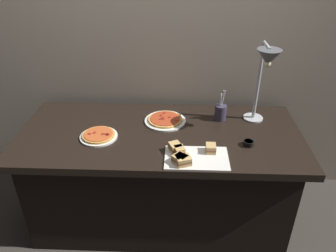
{
  "coord_description": "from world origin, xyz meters",
  "views": [
    {
      "loc": [
        0.13,
        -1.88,
        1.92
      ],
      "look_at": [
        0.06,
        0.0,
        0.81
      ],
      "focal_mm": 35.23,
      "sensor_mm": 36.0,
      "label": 1
    }
  ],
  "objects_px": {
    "heat_lamp": "(266,66)",
    "pizza_plate_front": "(165,120)",
    "pizza_plate_center": "(99,136)",
    "utensil_holder": "(220,112)",
    "sandwich_platter": "(190,156)",
    "sauce_cup_near": "(248,143)"
  },
  "relations": [
    {
      "from": "heat_lamp",
      "to": "utensil_holder",
      "type": "relative_size",
      "value": 2.45
    },
    {
      "from": "pizza_plate_front",
      "to": "sauce_cup_near",
      "type": "xyz_separation_m",
      "value": [
        0.54,
        -0.28,
        0.01
      ]
    },
    {
      "from": "heat_lamp",
      "to": "pizza_plate_front",
      "type": "height_order",
      "value": "heat_lamp"
    },
    {
      "from": "heat_lamp",
      "to": "utensil_holder",
      "type": "height_order",
      "value": "heat_lamp"
    },
    {
      "from": "sandwich_platter",
      "to": "sauce_cup_near",
      "type": "distance_m",
      "value": 0.41
    },
    {
      "from": "utensil_holder",
      "to": "pizza_plate_front",
      "type": "bearing_deg",
      "value": -172.39
    },
    {
      "from": "heat_lamp",
      "to": "sandwich_platter",
      "type": "distance_m",
      "value": 0.74
    },
    {
      "from": "sandwich_platter",
      "to": "sauce_cup_near",
      "type": "relative_size",
      "value": 5.71
    },
    {
      "from": "pizza_plate_center",
      "to": "sandwich_platter",
      "type": "height_order",
      "value": "sandwich_platter"
    },
    {
      "from": "pizza_plate_front",
      "to": "utensil_holder",
      "type": "distance_m",
      "value": 0.4
    },
    {
      "from": "pizza_plate_front",
      "to": "sauce_cup_near",
      "type": "bearing_deg",
      "value": -27.53
    },
    {
      "from": "sauce_cup_near",
      "to": "utensil_holder",
      "type": "distance_m",
      "value": 0.37
    },
    {
      "from": "pizza_plate_front",
      "to": "utensil_holder",
      "type": "xyz_separation_m",
      "value": [
        0.39,
        0.05,
        0.05
      ]
    },
    {
      "from": "pizza_plate_center",
      "to": "utensil_holder",
      "type": "distance_m",
      "value": 0.86
    },
    {
      "from": "heat_lamp",
      "to": "utensil_holder",
      "type": "distance_m",
      "value": 0.47
    },
    {
      "from": "heat_lamp",
      "to": "pizza_plate_front",
      "type": "distance_m",
      "value": 0.77
    },
    {
      "from": "heat_lamp",
      "to": "pizza_plate_center",
      "type": "bearing_deg",
      "value": -170.83
    },
    {
      "from": "utensil_holder",
      "to": "sauce_cup_near",
      "type": "bearing_deg",
      "value": -66.23
    },
    {
      "from": "pizza_plate_front",
      "to": "pizza_plate_center",
      "type": "distance_m",
      "value": 0.48
    },
    {
      "from": "pizza_plate_front",
      "to": "sauce_cup_near",
      "type": "distance_m",
      "value": 0.61
    },
    {
      "from": "pizza_plate_center",
      "to": "utensil_holder",
      "type": "xyz_separation_m",
      "value": [
        0.82,
        0.28,
        0.05
      ]
    },
    {
      "from": "heat_lamp",
      "to": "pizza_plate_front",
      "type": "xyz_separation_m",
      "value": [
        -0.63,
        0.05,
        -0.43
      ]
    }
  ]
}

